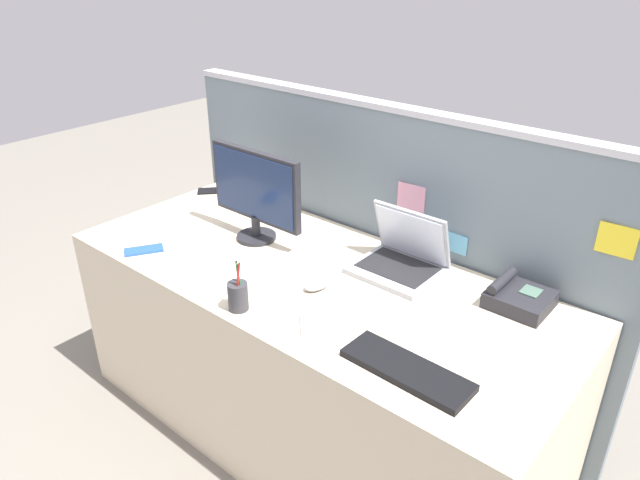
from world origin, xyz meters
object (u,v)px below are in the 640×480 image
at_px(cell_phone_white_slab, 312,322).
at_px(cell_phone_blue_case, 144,250).
at_px(keyboard_main, 407,370).
at_px(cell_phone_black_slab, 212,191).
at_px(desktop_monitor, 255,191).
at_px(laptop, 402,256).
at_px(desk_phone, 518,297).
at_px(pen_cup, 238,296).
at_px(computer_mouse_right_hand, 317,285).

height_order(cell_phone_white_slab, cell_phone_blue_case, same).
xyz_separation_m(cell_phone_white_slab, cell_phone_blue_case, (-0.84, -0.06, 0.00)).
distance_m(keyboard_main, cell_phone_black_slab, 1.57).
height_order(desktop_monitor, laptop, desktop_monitor).
distance_m(desk_phone, keyboard_main, 0.55).
bearing_deg(laptop, desk_phone, 5.78).
xyz_separation_m(desktop_monitor, pen_cup, (0.33, -0.41, -0.16)).
bearing_deg(desk_phone, cell_phone_white_slab, -131.31).
relative_size(keyboard_main, pen_cup, 2.06).
bearing_deg(computer_mouse_right_hand, cell_phone_black_slab, 171.54).
distance_m(desktop_monitor, cell_phone_black_slab, 0.61).
bearing_deg(cell_phone_black_slab, desk_phone, 43.36).
xyz_separation_m(desktop_monitor, laptop, (0.60, 0.16, -0.15)).
bearing_deg(cell_phone_white_slab, pen_cup, 156.90).
bearing_deg(cell_phone_white_slab, laptop, 41.99).
xyz_separation_m(keyboard_main, cell_phone_white_slab, (-0.37, 0.01, -0.01)).
xyz_separation_m(computer_mouse_right_hand, cell_phone_blue_case, (-0.71, -0.23, -0.01)).
relative_size(laptop, computer_mouse_right_hand, 3.06).
bearing_deg(desktop_monitor, keyboard_main, -19.37).
relative_size(desktop_monitor, cell_phone_white_slab, 3.35).
bearing_deg(laptop, desktop_monitor, -164.79).
xyz_separation_m(computer_mouse_right_hand, pen_cup, (-0.12, -0.27, 0.04)).
relative_size(laptop, pen_cup, 1.63).
height_order(computer_mouse_right_hand, pen_cup, pen_cup).
xyz_separation_m(laptop, desk_phone, (0.43, 0.04, -0.02)).
xyz_separation_m(desk_phone, cell_phone_blue_case, (-1.30, -0.58, -0.03)).
relative_size(computer_mouse_right_hand, pen_cup, 0.53).
relative_size(pen_cup, cell_phone_blue_case, 1.25).
bearing_deg(cell_phone_black_slab, desktop_monitor, 22.02).
xyz_separation_m(desktop_monitor, cell_phone_blue_case, (-0.26, -0.38, -0.21)).
xyz_separation_m(cell_phone_black_slab, cell_phone_white_slab, (1.11, -0.53, 0.00)).
xyz_separation_m(laptop, cell_phone_blue_case, (-0.86, -0.54, -0.05)).
height_order(desk_phone, computer_mouse_right_hand, desk_phone).
bearing_deg(desktop_monitor, desk_phone, 11.32).
bearing_deg(computer_mouse_right_hand, keyboard_main, -8.73).
height_order(desk_phone, pen_cup, pen_cup).
xyz_separation_m(desk_phone, cell_phone_black_slab, (-1.57, 0.00, -0.03)).
height_order(desk_phone, keyboard_main, desk_phone).
xyz_separation_m(desk_phone, computer_mouse_right_hand, (-0.59, -0.36, -0.02)).
distance_m(keyboard_main, cell_phone_white_slab, 0.37).
distance_m(computer_mouse_right_hand, cell_phone_white_slab, 0.21).
bearing_deg(desk_phone, desktop_monitor, -168.68).
bearing_deg(cell_phone_blue_case, pen_cup, 27.26).
relative_size(desk_phone, pen_cup, 1.05).
bearing_deg(cell_phone_black_slab, laptop, 41.10).
distance_m(laptop, computer_mouse_right_hand, 0.35).
xyz_separation_m(keyboard_main, cell_phone_black_slab, (-1.48, 0.54, -0.01)).
bearing_deg(cell_phone_white_slab, keyboard_main, -46.46).
xyz_separation_m(keyboard_main, cell_phone_blue_case, (-1.20, -0.05, -0.01)).
xyz_separation_m(laptop, cell_phone_black_slab, (-1.14, 0.05, -0.05)).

